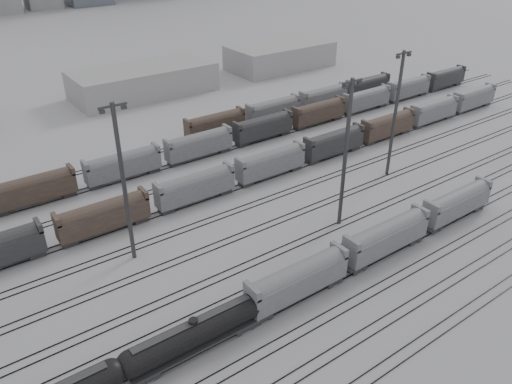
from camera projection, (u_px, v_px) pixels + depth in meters
ground at (359, 273)px, 72.68m from camera, size 900.00×900.00×0.00m
tracks at (284, 220)px, 85.05m from camera, size 220.00×71.50×0.16m
tank_car_b at (194, 334)px, 58.36m from camera, size 19.13×3.19×4.73m
hopper_car_a at (298, 279)px, 66.06m from camera, size 15.53×3.09×5.55m
hopper_car_b at (386, 236)px, 74.91m from camera, size 15.79×3.14×5.65m
hopper_car_c at (457, 202)px, 83.99m from camera, size 15.08×3.00×5.39m
light_mast_b at (123, 181)px, 69.71m from camera, size 3.94×0.63×24.60m
light_mast_c at (346, 152)px, 78.02m from camera, size 4.00×0.64×24.97m
light_mast_d at (395, 112)px, 94.16m from camera, size 3.95×0.63×24.66m
bg_string_near at (271, 164)px, 98.10m from camera, size 151.00×3.00×5.60m
bg_string_mid at (263, 128)px, 114.56m from camera, size 151.00×3.00×5.60m
bg_string_far at (299, 104)px, 129.18m from camera, size 66.00×3.00×5.60m
warehouse_mid at (144, 81)px, 143.22m from camera, size 40.00×18.00×8.00m
warehouse_right at (280, 56)px, 168.78m from camera, size 35.00×18.00×8.00m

